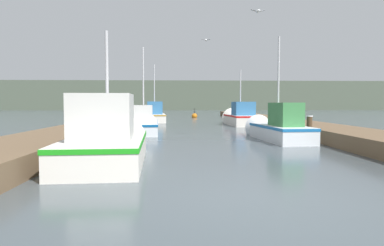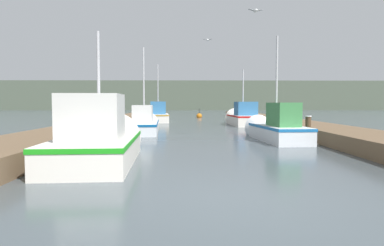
{
  "view_description": "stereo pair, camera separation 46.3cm",
  "coord_description": "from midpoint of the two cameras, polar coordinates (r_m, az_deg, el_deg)",
  "views": [
    {
      "loc": [
        -1.17,
        -5.18,
        1.48
      ],
      "look_at": [
        -0.44,
        11.87,
        0.49
      ],
      "focal_mm": 32.0,
      "sensor_mm": 36.0,
      "label": 1
    },
    {
      "loc": [
        -0.7,
        -5.2,
        1.48
      ],
      "look_at": [
        -0.44,
        11.87,
        0.49
      ],
      "focal_mm": 32.0,
      "sensor_mm": 36.0,
      "label": 2
    }
  ],
  "objects": [
    {
      "name": "mooring_piling_0",
      "position": [
        14.42,
        18.11,
        -0.74
      ],
      "size": [
        0.25,
        0.25,
        0.98
      ],
      "color": "#473523",
      "rests_on": "ground_plane"
    },
    {
      "name": "fishing_boat_3",
      "position": [
        23.62,
        7.36,
        0.96
      ],
      "size": [
        1.85,
        5.11,
        4.15
      ],
      "rotation": [
        0.0,
        0.0,
        0.05
      ],
      "color": "silver",
      "rests_on": "ground_plane"
    },
    {
      "name": "mooring_piling_2",
      "position": [
        14.31,
        -15.11,
        -0.17
      ],
      "size": [
        0.3,
        0.3,
        1.26
      ],
      "color": "#473523",
      "rests_on": "ground_plane"
    },
    {
      "name": "channel_buoy",
      "position": [
        35.05,
        0.04,
        1.17
      ],
      "size": [
        0.57,
        0.57,
        1.07
      ],
      "color": "#BF6513",
      "rests_on": "ground_plane"
    },
    {
      "name": "fishing_boat_4",
      "position": [
        27.49,
        -6.75,
        1.27
      ],
      "size": [
        1.99,
        5.04,
        4.97
      ],
      "rotation": [
        0.0,
        0.0,
        0.09
      ],
      "color": "silver",
      "rests_on": "ground_plane"
    },
    {
      "name": "seagull_lead",
      "position": [
        13.85,
        9.97,
        17.9
      ],
      "size": [
        0.56,
        0.3,
        0.12
      ],
      "rotation": [
        0.0,
        0.0,
        0.15
      ],
      "color": "white"
    },
    {
      "name": "ground_plane",
      "position": [
        5.48,
        7.67,
        -12.35
      ],
      "size": [
        200.0,
        200.0,
        0.0
      ],
      "color": "#424C51"
    },
    {
      "name": "dock_left",
      "position": [
        21.65,
        -13.84,
        -0.03
      ],
      "size": [
        2.38,
        40.0,
        0.5
      ],
      "color": "brown",
      "rests_on": "ground_plane"
    },
    {
      "name": "fishing_boat_1",
      "position": [
        14.23,
        12.98,
        -0.8
      ],
      "size": [
        1.7,
        4.75,
        4.44
      ],
      "rotation": [
        0.0,
        0.0,
        0.08
      ],
      "color": "silver",
      "rests_on": "ground_plane"
    },
    {
      "name": "mooring_piling_1",
      "position": [
        11.15,
        -18.36,
        -1.9
      ],
      "size": [
        0.36,
        0.36,
        0.97
      ],
      "color": "#473523",
      "rests_on": "ground_plane"
    },
    {
      "name": "dock_right",
      "position": [
        22.1,
        13.74,
        0.04
      ],
      "size": [
        2.38,
        40.0,
        0.5
      ],
      "color": "brown",
      "rests_on": "ground_plane"
    },
    {
      "name": "fishing_boat_2",
      "position": [
        17.96,
        -8.78,
        -0.1
      ],
      "size": [
        1.78,
        6.08,
        4.72
      ],
      "rotation": [
        0.0,
        0.0,
        0.07
      ],
      "color": "silver",
      "rests_on": "ground_plane"
    },
    {
      "name": "seagull_1",
      "position": [
        21.01,
        1.71,
        13.66
      ],
      "size": [
        0.56,
        0.31,
        0.12
      ],
      "rotation": [
        0.0,
        0.0,
        5.95
      ],
      "color": "white"
    },
    {
      "name": "fishing_boat_0",
      "position": [
        9.14,
        -15.09,
        -2.87
      ],
      "size": [
        2.05,
        5.08,
        3.79
      ],
      "rotation": [
        0.0,
        0.0,
        0.06
      ],
      "color": "silver",
      "rests_on": "ground_plane"
    },
    {
      "name": "distant_shore_ridge",
      "position": [
        79.52,
        -1.77,
        4.5
      ],
      "size": [
        120.0,
        16.0,
        6.22
      ],
      "color": "#4C5647",
      "rests_on": "ground_plane"
    }
  ]
}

